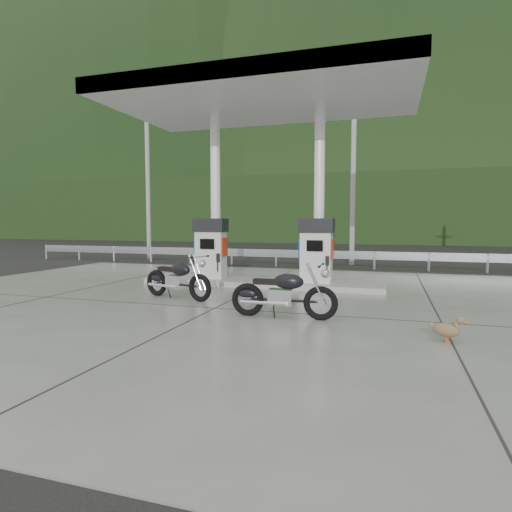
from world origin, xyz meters
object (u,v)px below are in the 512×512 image
(gas_pump_left, at_px, (211,248))
(motorcycle_right, at_px, (177,279))
(gas_pump_right, at_px, (316,251))
(duck, at_px, (446,330))
(motorcycle_left, at_px, (283,294))

(gas_pump_left, bearing_deg, motorcycle_right, -84.16)
(gas_pump_left, xyz_separation_m, gas_pump_right, (3.20, 0.00, 0.00))
(motorcycle_right, bearing_deg, duck, -3.59)
(gas_pump_right, height_order, motorcycle_left, gas_pump_right)
(gas_pump_left, distance_m, duck, 7.76)
(duck, bearing_deg, gas_pump_left, 166.20)
(motorcycle_right, xyz_separation_m, duck, (5.74, -2.15, -0.28))
(gas_pump_right, height_order, duck, gas_pump_right)
(gas_pump_left, relative_size, motorcycle_right, 0.92)
(gas_pump_left, xyz_separation_m, motorcycle_left, (3.22, -3.95, -0.59))
(motorcycle_left, height_order, motorcycle_right, motorcycle_right)
(gas_pump_right, distance_m, motorcycle_right, 4.00)
(motorcycle_left, bearing_deg, gas_pump_right, 88.80)
(duck, bearing_deg, motorcycle_left, -172.44)
(gas_pump_right, bearing_deg, gas_pump_left, 180.00)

